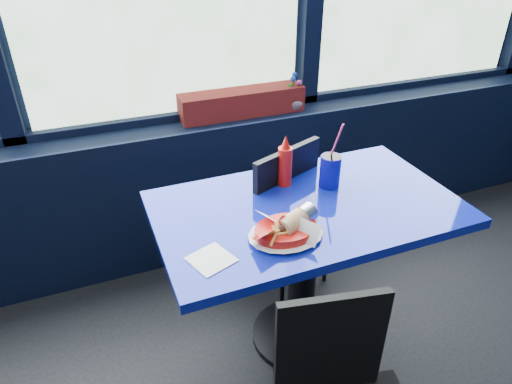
% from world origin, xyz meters
% --- Properties ---
extents(window_sill, '(5.00, 0.26, 0.80)m').
position_xyz_m(window_sill, '(0.00, 2.87, 0.40)').
color(window_sill, black).
rests_on(window_sill, ground).
extents(near_table, '(1.20, 0.70, 0.75)m').
position_xyz_m(near_table, '(0.30, 2.00, 0.57)').
color(near_table, black).
rests_on(near_table, ground).
extents(chair_near_back, '(0.52, 0.52, 0.89)m').
position_xyz_m(chair_near_back, '(0.36, 2.33, 0.51)').
color(chair_near_back, black).
rests_on(chair_near_back, ground).
extents(planter_box, '(0.68, 0.18, 0.14)m').
position_xyz_m(planter_box, '(0.35, 2.89, 0.87)').
color(planter_box, maroon).
rests_on(planter_box, window_sill).
extents(flower_vase, '(0.11, 0.11, 0.21)m').
position_xyz_m(flower_vase, '(0.65, 2.84, 0.86)').
color(flower_vase, silver).
rests_on(flower_vase, window_sill).
extents(food_basket, '(0.25, 0.23, 0.09)m').
position_xyz_m(food_basket, '(0.14, 1.84, 0.78)').
color(food_basket, red).
rests_on(food_basket, near_table).
extents(ketchup_bottle, '(0.06, 0.06, 0.22)m').
position_xyz_m(ketchup_bottle, '(0.28, 2.18, 0.85)').
color(ketchup_bottle, red).
rests_on(ketchup_bottle, near_table).
extents(soda_cup, '(0.09, 0.09, 0.29)m').
position_xyz_m(soda_cup, '(0.45, 2.10, 0.82)').
color(soda_cup, '#0D0D95').
rests_on(soda_cup, near_table).
extents(napkin, '(0.17, 0.17, 0.00)m').
position_xyz_m(napkin, '(-0.15, 1.82, 0.75)').
color(napkin, white).
rests_on(napkin, near_table).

